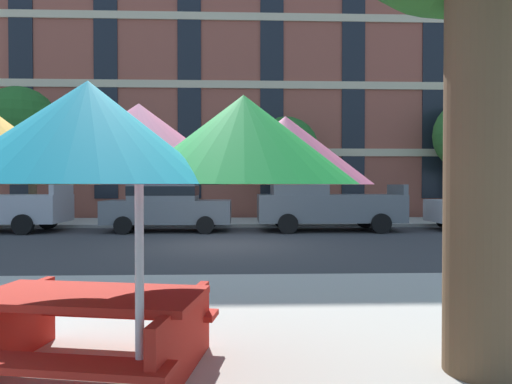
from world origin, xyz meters
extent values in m
plane|color=#38383A|center=(0.00, 0.00, 0.00)|extent=(120.00, 120.00, 0.00)
cube|color=#B2ADA3|center=(0.00, 6.80, 0.06)|extent=(56.00, 3.60, 0.12)
cube|color=#934C3D|center=(0.00, 15.00, 8.00)|extent=(39.01, 12.00, 16.00)
cube|color=beige|center=(0.00, 8.96, 3.20)|extent=(38.23, 0.08, 0.36)
cube|color=beige|center=(0.00, 8.96, 6.40)|extent=(38.23, 0.08, 0.36)
cube|color=beige|center=(0.00, 8.96, 9.60)|extent=(38.23, 0.08, 0.36)
cube|color=black|center=(-9.75, 8.97, 8.40)|extent=(1.10, 0.06, 14.80)
cube|color=black|center=(-5.85, 8.97, 8.40)|extent=(1.10, 0.06, 14.80)
cube|color=black|center=(-1.95, 8.97, 8.40)|extent=(1.10, 0.06, 14.80)
cube|color=black|center=(1.95, 8.97, 8.40)|extent=(1.10, 0.06, 14.80)
cube|color=black|center=(5.85, 8.97, 8.40)|extent=(1.10, 0.06, 14.80)
cube|color=black|center=(9.75, 8.97, 8.40)|extent=(1.10, 0.06, 14.80)
cube|color=#A8AAB2|center=(-5.81, 3.70, 1.48)|extent=(0.16, 1.75, 0.36)
cylinder|color=black|center=(-6.70, 4.65, 0.34)|extent=(0.68, 0.22, 0.68)
cylinder|color=black|center=(-6.70, 2.75, 0.34)|extent=(0.68, 0.22, 0.68)
cube|color=slate|center=(-2.09, 3.70, 0.70)|extent=(4.40, 1.76, 0.80)
cube|color=slate|center=(-2.24, 3.70, 1.44)|extent=(2.30, 1.55, 0.68)
cube|color=black|center=(-2.24, 3.70, 1.44)|extent=(2.32, 1.57, 0.32)
cylinder|color=black|center=(-0.72, 4.58, 0.30)|extent=(0.60, 0.22, 0.60)
cylinder|color=black|center=(-0.72, 2.82, 0.30)|extent=(0.60, 0.22, 0.60)
cylinder|color=black|center=(-3.45, 4.58, 0.30)|extent=(0.60, 0.22, 0.60)
cylinder|color=black|center=(-3.45, 2.82, 0.30)|extent=(0.60, 0.22, 0.60)
cube|color=slate|center=(3.63, 3.70, 0.82)|extent=(5.10, 1.90, 0.96)
cube|color=slate|center=(2.53, 3.70, 1.75)|extent=(1.90, 1.75, 0.90)
cube|color=slate|center=(6.10, 3.70, 1.48)|extent=(0.16, 1.75, 0.36)
cylinder|color=black|center=(5.21, 4.65, 0.34)|extent=(0.68, 0.22, 0.68)
cylinder|color=black|center=(5.21, 2.75, 0.34)|extent=(0.68, 0.22, 0.68)
cylinder|color=black|center=(2.05, 4.65, 0.34)|extent=(0.68, 0.22, 0.68)
cylinder|color=black|center=(2.05, 2.75, 0.34)|extent=(0.68, 0.22, 0.68)
cube|color=silver|center=(9.62, 3.70, 0.70)|extent=(4.40, 1.76, 0.80)
cube|color=silver|center=(9.47, 3.70, 1.44)|extent=(2.30, 1.55, 0.68)
cube|color=black|center=(9.47, 3.70, 1.44)|extent=(2.32, 1.57, 0.32)
cylinder|color=black|center=(8.25, 4.58, 0.30)|extent=(0.60, 0.22, 0.60)
cylinder|color=black|center=(8.25, 2.82, 0.30)|extent=(0.60, 0.22, 0.60)
cylinder|color=brown|center=(-8.11, 6.49, 1.45)|extent=(0.32, 0.32, 2.90)
sphere|color=#236023|center=(-8.45, 6.17, 4.13)|extent=(2.94, 2.94, 2.94)
sphere|color=#236023|center=(-8.00, 6.19, 3.93)|extent=(2.54, 2.54, 2.54)
cylinder|color=brown|center=(2.49, 7.34, 1.21)|extent=(0.23, 0.23, 2.41)
sphere|color=#236023|center=(2.51, 7.21, 3.39)|extent=(2.14, 2.14, 2.14)
sphere|color=#236023|center=(2.57, 7.22, 3.19)|extent=(2.45, 2.45, 2.45)
sphere|color=#236023|center=(2.45, 7.25, 3.20)|extent=(2.85, 2.85, 2.85)
sphere|color=#236023|center=(2.58, 7.18, 3.37)|extent=(2.11, 2.11, 2.11)
cylinder|color=brown|center=(10.83, 7.40, 1.37)|extent=(0.31, 0.31, 2.73)
sphere|color=#387F33|center=(11.16, 7.09, 4.04)|extent=(2.11, 2.11, 2.11)
sphere|color=#387F33|center=(10.80, 7.36, 3.87)|extent=(3.36, 3.36, 3.36)
sphere|color=#387F33|center=(10.95, 7.29, 4.19)|extent=(1.95, 1.95, 1.95)
sphere|color=#387F33|center=(10.79, 7.15, 3.98)|extent=(2.72, 2.72, 2.72)
cylinder|color=silver|center=(-0.22, -9.00, 1.06)|extent=(0.06, 0.06, 2.11)
cone|color=#E5668C|center=(0.77, -9.00, 1.88)|extent=(1.18, 1.18, 0.46)
cone|color=red|center=(0.48, -8.30, 1.88)|extent=(1.18, 1.18, 0.46)
cone|color=#662D9E|center=(-0.22, -8.01, 1.88)|extent=(1.18, 1.18, 0.46)
cone|color=yellow|center=(-0.92, -8.30, 1.88)|extent=(1.18, 1.18, 0.46)
cone|color=#199EB2|center=(-0.22, -9.99, 1.88)|extent=(1.18, 1.18, 0.46)
cone|color=green|center=(0.48, -9.70, 1.88)|extent=(1.18, 1.18, 0.46)
cone|color=#E5668C|center=(-0.22, -9.00, 1.92)|extent=(1.48, 1.48, 0.54)
cube|color=red|center=(-0.76, -8.41, 0.74)|extent=(1.91, 1.09, 0.06)
cube|color=red|center=(-0.86, -9.02, 0.44)|extent=(1.82, 0.58, 0.05)
cube|color=red|center=(-0.65, -7.80, 0.44)|extent=(1.82, 0.58, 0.05)
cube|color=red|center=(0.01, -8.54, 0.37)|extent=(0.31, 1.39, 0.74)
cube|color=red|center=(-1.52, -8.27, 0.37)|extent=(0.31, 1.39, 0.74)
cylinder|color=brown|center=(2.40, -8.50, 1.60)|extent=(0.56, 0.56, 3.20)
camera|label=1|loc=(0.47, -12.00, 1.64)|focal=30.99mm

